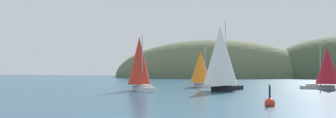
# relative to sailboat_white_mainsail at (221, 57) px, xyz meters

# --- Properties ---
(headland_center) EXTENTS (89.55, 44.00, 33.95)m
(headland_center) POSITION_rel_sailboat_white_mainsail_xyz_m (-3.10, 97.99, -6.04)
(headland_center) COLOR #5B6647
(headland_center) RESTS_ON ground_plane
(sailboat_white_mainsail) EXTENTS (8.36, 10.52, 12.46)m
(sailboat_white_mainsail) POSITION_rel_sailboat_white_mainsail_xyz_m (0.00, 0.00, 0.00)
(sailboat_white_mainsail) COLOR black
(sailboat_white_mainsail) RESTS_ON ground_plane
(sailboat_orange_sail) EXTENTS (7.81, 8.65, 8.95)m
(sailboat_orange_sail) POSITION_rel_sailboat_white_mainsail_xyz_m (-4.11, 13.33, -2.03)
(sailboat_orange_sail) COLOR white
(sailboat_orange_sail) RESTS_ON ground_plane
(sailboat_scarlet_sail) EXTENTS (6.59, 7.91, 9.96)m
(sailboat_scarlet_sail) POSITION_rel_sailboat_white_mainsail_xyz_m (-14.42, -0.90, -0.97)
(sailboat_scarlet_sail) COLOR white
(sailboat_scarlet_sail) RESTS_ON ground_plane
(sailboat_crimson_sail) EXTENTS (7.59, 4.92, 8.95)m
(sailboat_crimson_sail) POSITION_rel_sailboat_white_mainsail_xyz_m (20.39, 9.30, -1.76)
(sailboat_crimson_sail) COLOR #B7B2A8
(sailboat_crimson_sail) RESTS_ON ground_plane
(channel_buoy) EXTENTS (1.10, 1.10, 2.64)m
(channel_buoy) POSITION_rel_sailboat_white_mainsail_xyz_m (5.00, -24.97, -5.67)
(channel_buoy) COLOR red
(channel_buoy) RESTS_ON ground_plane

